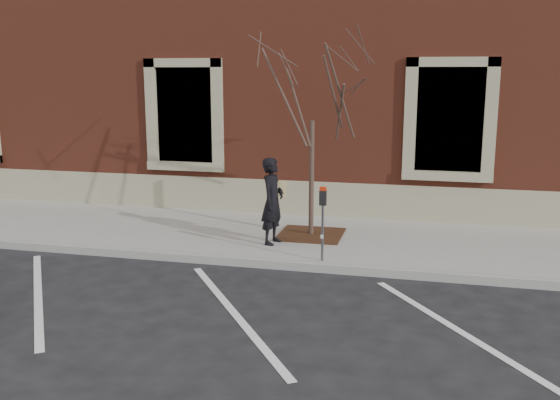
# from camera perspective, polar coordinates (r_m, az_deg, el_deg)

# --- Properties ---
(ground) EXTENTS (120.00, 120.00, 0.00)m
(ground) POSITION_cam_1_polar(r_m,az_deg,el_deg) (11.11, -0.73, -6.17)
(ground) COLOR #28282B
(ground) RESTS_ON ground
(sidewalk_near) EXTENTS (40.00, 3.50, 0.15)m
(sidewalk_near) POSITION_cam_1_polar(r_m,az_deg,el_deg) (12.73, 1.23, -3.50)
(sidewalk_near) COLOR #A7A59D
(sidewalk_near) RESTS_ON ground
(curb_near) EXTENTS (40.00, 0.12, 0.15)m
(curb_near) POSITION_cam_1_polar(r_m,az_deg,el_deg) (11.05, -0.80, -5.88)
(curb_near) COLOR #9E9E99
(curb_near) RESTS_ON ground
(parking_stripes) EXTENTS (28.00, 4.40, 0.01)m
(parking_stripes) POSITION_cam_1_polar(r_m,az_deg,el_deg) (9.13, -4.22, -10.27)
(parking_stripes) COLOR silver
(parking_stripes) RESTS_ON ground
(building_civic) EXTENTS (40.00, 8.62, 8.00)m
(building_civic) POSITION_cam_1_polar(r_m,az_deg,el_deg) (18.19, 5.47, 13.50)
(building_civic) COLOR brown
(building_civic) RESTS_ON ground
(man) EXTENTS (0.51, 0.67, 1.66)m
(man) POSITION_cam_1_polar(r_m,az_deg,el_deg) (11.88, -0.68, -0.10)
(man) COLOR black
(man) RESTS_ON sidewalk_near
(parking_meter) EXTENTS (0.12, 0.09, 1.32)m
(parking_meter) POSITION_cam_1_polar(r_m,az_deg,el_deg) (10.77, 3.93, -0.91)
(parking_meter) COLOR #595B60
(parking_meter) RESTS_ON sidewalk_near
(tree_grate) EXTENTS (1.27, 1.27, 0.03)m
(tree_grate) POSITION_cam_1_polar(r_m,az_deg,el_deg) (12.67, 2.84, -3.16)
(tree_grate) COLOR #472C16
(tree_grate) RESTS_ON sidewalk_near
(sapling) EXTENTS (2.53, 2.53, 4.21)m
(sapling) POSITION_cam_1_polar(r_m,az_deg,el_deg) (12.25, 2.98, 10.21)
(sapling) COLOR #433229
(sapling) RESTS_ON sidewalk_near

